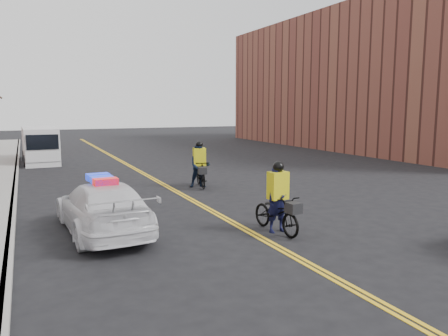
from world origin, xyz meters
TOP-DOWN VIEW (x-y plane):
  - ground at (0.00, 0.00)m, footprint 120.00×120.00m
  - center_line_left at (-0.08, 8.00)m, footprint 0.10×60.00m
  - center_line_right at (0.08, 8.00)m, footprint 0.10×60.00m
  - curb at (-6.00, 8.00)m, footprint 0.20×60.00m
  - building_across at (22.00, 18.00)m, footprint 12.00×30.00m
  - police_cruiser at (-3.68, 1.13)m, footprint 2.25×4.97m
  - cargo_van at (-4.66, 18.12)m, footprint 2.11×5.23m
  - cyclist_near at (0.71, -0.82)m, footprint 0.84×2.05m
  - cyclist_far at (1.23, 6.39)m, footprint 1.01×2.04m

SIDE VIEW (x-z plane):
  - ground at x=0.00m, z-range 0.00..0.00m
  - center_line_left at x=-0.08m, z-range 0.00..0.01m
  - center_line_right at x=0.08m, z-range 0.00..0.01m
  - curb at x=-6.00m, z-range 0.00..0.15m
  - cyclist_near at x=0.71m, z-range -0.30..1.67m
  - police_cruiser at x=-3.68m, z-range -0.07..1.50m
  - cyclist_far at x=1.23m, z-range -0.21..1.78m
  - cargo_van at x=-4.66m, z-range -0.02..2.15m
  - building_across at x=22.00m, z-range 0.00..11.00m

